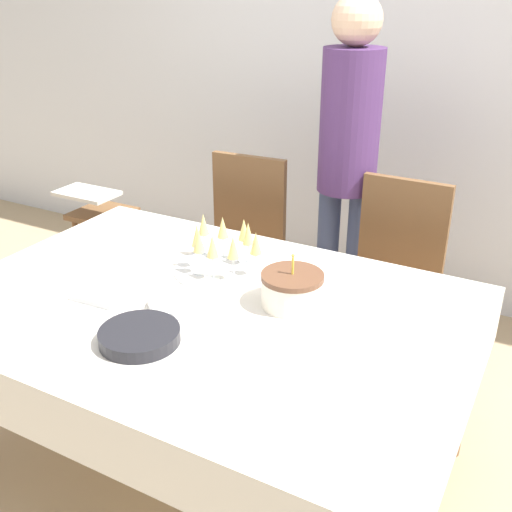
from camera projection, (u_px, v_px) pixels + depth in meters
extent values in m
plane|color=tan|center=(211.00, 467.00, 2.35)|extent=(12.00, 12.00, 0.00)
cube|color=silver|center=(383.00, 59.00, 3.23)|extent=(8.00, 0.05, 2.70)
cube|color=silver|center=(204.00, 307.00, 2.05)|extent=(1.75, 1.19, 0.03)
cube|color=silver|center=(205.00, 329.00, 2.08)|extent=(1.78, 1.22, 0.21)
cylinder|color=brown|center=(128.00, 286.00, 2.98)|extent=(0.06, 0.06, 0.71)
cylinder|color=brown|center=(464.00, 381.00, 2.28)|extent=(0.06, 0.06, 0.71)
cube|color=brown|center=(232.00, 266.00, 3.02)|extent=(0.44, 0.44, 0.04)
cube|color=brown|center=(249.00, 204.00, 3.06)|extent=(0.40, 0.05, 0.50)
cylinder|color=brown|center=(248.00, 329.00, 2.89)|extent=(0.04, 0.04, 0.41)
cylinder|color=brown|center=(185.00, 313.00, 3.04)|extent=(0.04, 0.04, 0.41)
cylinder|color=brown|center=(279.00, 297.00, 3.19)|extent=(0.04, 0.04, 0.41)
cylinder|color=brown|center=(220.00, 283.00, 3.33)|extent=(0.04, 0.04, 0.41)
cube|color=brown|center=(384.00, 302.00, 2.67)|extent=(0.43, 0.43, 0.04)
cube|color=brown|center=(403.00, 232.00, 2.71)|extent=(0.40, 0.04, 0.50)
cylinder|color=brown|center=(406.00, 377.00, 2.55)|extent=(0.04, 0.04, 0.41)
cylinder|color=brown|center=(328.00, 353.00, 2.71)|extent=(0.04, 0.04, 0.41)
cylinder|color=brown|center=(428.00, 337.00, 2.83)|extent=(0.04, 0.04, 0.41)
cylinder|color=brown|center=(357.00, 318.00, 2.99)|extent=(0.04, 0.04, 0.41)
cylinder|color=silver|center=(292.00, 292.00, 2.01)|extent=(0.21, 0.21, 0.10)
cylinder|color=brown|center=(292.00, 276.00, 1.99)|extent=(0.21, 0.21, 0.02)
cylinder|color=yellow|center=(293.00, 266.00, 1.97)|extent=(0.01, 0.01, 0.06)
sphere|color=#F9CC4C|center=(293.00, 255.00, 1.95)|extent=(0.01, 0.01, 0.01)
cylinder|color=silver|center=(224.00, 269.00, 2.27)|extent=(0.38, 0.38, 0.01)
cylinder|color=silver|center=(256.00, 275.00, 2.22)|extent=(0.05, 0.05, 0.00)
cylinder|color=silver|center=(256.00, 264.00, 2.20)|extent=(0.01, 0.01, 0.08)
cone|color=#E0CC72|center=(256.00, 243.00, 2.16)|extent=(0.04, 0.04, 0.08)
cylinder|color=silver|center=(248.00, 264.00, 2.30)|extent=(0.05, 0.05, 0.00)
cylinder|color=silver|center=(248.00, 254.00, 2.28)|extent=(0.01, 0.01, 0.08)
cone|color=#E0CC72|center=(248.00, 233.00, 2.24)|extent=(0.04, 0.04, 0.08)
cylinder|color=silver|center=(244.00, 260.00, 2.33)|extent=(0.05, 0.05, 0.00)
cylinder|color=silver|center=(244.00, 250.00, 2.31)|extent=(0.01, 0.01, 0.08)
cone|color=#E0CC72|center=(244.00, 229.00, 2.28)|extent=(0.04, 0.04, 0.08)
cylinder|color=silver|center=(223.00, 258.00, 2.35)|extent=(0.05, 0.05, 0.00)
cylinder|color=silver|center=(223.00, 247.00, 2.33)|extent=(0.01, 0.01, 0.08)
cone|color=#E0CC72|center=(223.00, 227.00, 2.30)|extent=(0.04, 0.04, 0.08)
cylinder|color=silver|center=(205.00, 254.00, 2.38)|extent=(0.05, 0.05, 0.00)
cylinder|color=silver|center=(204.00, 244.00, 2.36)|extent=(0.01, 0.01, 0.08)
cone|color=#E0CC72|center=(203.00, 224.00, 2.33)|extent=(0.04, 0.04, 0.08)
cylinder|color=silver|center=(199.00, 267.00, 2.28)|extent=(0.05, 0.05, 0.00)
cylinder|color=silver|center=(198.00, 256.00, 2.26)|extent=(0.01, 0.01, 0.08)
cone|color=#E0CC72|center=(197.00, 235.00, 2.22)|extent=(0.04, 0.04, 0.08)
cylinder|color=silver|center=(200.00, 273.00, 2.23)|extent=(0.05, 0.05, 0.00)
cylinder|color=silver|center=(199.00, 262.00, 2.21)|extent=(0.01, 0.01, 0.08)
cone|color=#E0CC72|center=(199.00, 241.00, 2.18)|extent=(0.04, 0.04, 0.08)
cylinder|color=silver|center=(214.00, 278.00, 2.19)|extent=(0.05, 0.05, 0.00)
cylinder|color=silver|center=(213.00, 267.00, 2.17)|extent=(0.01, 0.01, 0.08)
cone|color=#E0CC72|center=(212.00, 246.00, 2.14)|extent=(0.04, 0.04, 0.08)
cylinder|color=silver|center=(234.00, 279.00, 2.18)|extent=(0.05, 0.05, 0.00)
cylinder|color=silver|center=(233.00, 268.00, 2.16)|extent=(0.01, 0.01, 0.08)
cone|color=#E0CC72|center=(233.00, 247.00, 2.13)|extent=(0.04, 0.04, 0.08)
cylinder|color=black|center=(140.00, 341.00, 1.82)|extent=(0.25, 0.25, 0.01)
cylinder|color=black|center=(140.00, 339.00, 1.82)|extent=(0.25, 0.25, 0.01)
cylinder|color=black|center=(140.00, 337.00, 1.81)|extent=(0.25, 0.25, 0.01)
cylinder|color=black|center=(139.00, 335.00, 1.81)|extent=(0.25, 0.25, 0.01)
cylinder|color=black|center=(139.00, 333.00, 1.81)|extent=(0.25, 0.25, 0.01)
cylinder|color=black|center=(139.00, 331.00, 1.81)|extent=(0.25, 0.25, 0.01)
cylinder|color=white|center=(177.00, 306.00, 2.01)|extent=(0.19, 0.19, 0.01)
cylinder|color=white|center=(177.00, 304.00, 2.01)|extent=(0.19, 0.19, 0.01)
cylinder|color=white|center=(177.00, 302.00, 2.01)|extent=(0.19, 0.19, 0.01)
cylinder|color=white|center=(176.00, 301.00, 2.00)|extent=(0.19, 0.19, 0.01)
cube|color=silver|center=(291.00, 338.00, 1.84)|extent=(0.30, 0.05, 0.00)
cube|color=silver|center=(95.00, 299.00, 2.04)|extent=(0.17, 0.07, 0.02)
cube|color=white|center=(123.00, 283.00, 2.16)|extent=(0.15, 0.15, 0.01)
cylinder|color=#3F4C72|center=(326.00, 263.00, 3.09)|extent=(0.11, 0.11, 0.82)
cylinder|color=#3F4C72|center=(356.00, 270.00, 3.02)|extent=(0.11, 0.11, 0.82)
cylinder|color=#4C2D60|center=(350.00, 122.00, 2.74)|extent=(0.28, 0.28, 0.65)
sphere|color=#D8B293|center=(357.00, 20.00, 2.56)|extent=(0.22, 0.22, 0.22)
cube|color=brown|center=(103.00, 214.00, 3.35)|extent=(0.30, 0.30, 0.03)
cube|color=silver|center=(87.00, 193.00, 3.21)|extent=(0.33, 0.20, 0.02)
cylinder|color=brown|center=(80.00, 262.00, 3.43)|extent=(0.03, 0.03, 0.54)
cylinder|color=brown|center=(110.00, 271.00, 3.33)|extent=(0.03, 0.03, 0.54)
cylinder|color=brown|center=(106.00, 249.00, 3.60)|extent=(0.03, 0.03, 0.54)
cylinder|color=brown|center=(135.00, 256.00, 3.51)|extent=(0.03, 0.03, 0.54)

